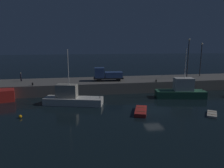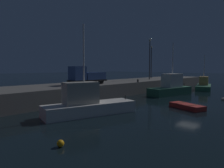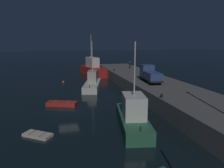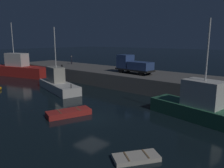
{
  "view_description": "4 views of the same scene",
  "coord_description": "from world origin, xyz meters",
  "px_view_note": "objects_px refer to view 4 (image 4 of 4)",
  "views": [
    {
      "loc": [
        -10.92,
        -27.4,
        9.57
      ],
      "look_at": [
        -4.73,
        8.51,
        2.43
      ],
      "focal_mm": 33.45,
      "sensor_mm": 36.0,
      "label": 1
    },
    {
      "loc": [
        -24.87,
        -10.09,
        4.61
      ],
      "look_at": [
        -5.1,
        8.1,
        2.47
      ],
      "focal_mm": 33.21,
      "sensor_mm": 36.0,
      "label": 2
    },
    {
      "loc": [
        26.62,
        -1.11,
        8.84
      ],
      "look_at": [
        -5.4,
        7.28,
        1.98
      ],
      "focal_mm": 33.93,
      "sensor_mm": 36.0,
      "label": 3
    },
    {
      "loc": [
        13.62,
        -13.3,
        6.97
      ],
      "look_at": [
        -2.39,
        5.8,
        2.01
      ],
      "focal_mm": 35.53,
      "sensor_mm": 36.0,
      "label": 4
    }
  ],
  "objects_px": {
    "fishing_boat_blue": "(58,83)",
    "rowboat_white_mid": "(136,158)",
    "bollard_central": "(188,82)",
    "mooring_buoy_near": "(0,88)",
    "dinghy_orange_near": "(69,113)",
    "bollard_west": "(62,66)",
    "utility_truck": "(133,65)",
    "fishing_boat_white": "(199,105)",
    "dockworker": "(71,59)",
    "fishing_boat_orange": "(21,69)"
  },
  "relations": [
    {
      "from": "fishing_boat_orange",
      "to": "rowboat_white_mid",
      "type": "distance_m",
      "value": 36.63
    },
    {
      "from": "mooring_buoy_near",
      "to": "utility_truck",
      "type": "xyz_separation_m",
      "value": [
        13.42,
        13.54,
        3.17
      ]
    },
    {
      "from": "fishing_boat_white",
      "to": "fishing_boat_orange",
      "type": "distance_m",
      "value": 35.22
    },
    {
      "from": "mooring_buoy_near",
      "to": "utility_truck",
      "type": "height_order",
      "value": "utility_truck"
    },
    {
      "from": "fishing_boat_blue",
      "to": "fishing_boat_white",
      "type": "distance_m",
      "value": 19.23
    },
    {
      "from": "rowboat_white_mid",
      "to": "bollard_central",
      "type": "height_order",
      "value": "bollard_central"
    },
    {
      "from": "fishing_boat_blue",
      "to": "mooring_buoy_near",
      "type": "height_order",
      "value": "fishing_boat_blue"
    },
    {
      "from": "mooring_buoy_near",
      "to": "dockworker",
      "type": "height_order",
      "value": "dockworker"
    },
    {
      "from": "dinghy_orange_near",
      "to": "bollard_central",
      "type": "height_order",
      "value": "bollard_central"
    },
    {
      "from": "dinghy_orange_near",
      "to": "bollard_central",
      "type": "bearing_deg",
      "value": 59.79
    },
    {
      "from": "utility_truck",
      "to": "bollard_west",
      "type": "height_order",
      "value": "utility_truck"
    },
    {
      "from": "dinghy_orange_near",
      "to": "mooring_buoy_near",
      "type": "bearing_deg",
      "value": 177.38
    },
    {
      "from": "bollard_west",
      "to": "rowboat_white_mid",
      "type": "bearing_deg",
      "value": -29.32
    },
    {
      "from": "fishing_boat_blue",
      "to": "fishing_boat_orange",
      "type": "relative_size",
      "value": 0.75
    },
    {
      "from": "dockworker",
      "to": "bollard_central",
      "type": "height_order",
      "value": "dockworker"
    },
    {
      "from": "fishing_boat_white",
      "to": "bollard_central",
      "type": "distance_m",
      "value": 5.62
    },
    {
      "from": "fishing_boat_orange",
      "to": "bollard_west",
      "type": "relative_size",
      "value": 25.4
    },
    {
      "from": "mooring_buoy_near",
      "to": "fishing_boat_blue",
      "type": "bearing_deg",
      "value": 38.33
    },
    {
      "from": "mooring_buoy_near",
      "to": "bollard_central",
      "type": "xyz_separation_m",
      "value": [
        22.78,
        10.8,
        2.12
      ]
    },
    {
      "from": "bollard_central",
      "to": "mooring_buoy_near",
      "type": "bearing_deg",
      "value": -154.63
    },
    {
      "from": "fishing_boat_white",
      "to": "bollard_west",
      "type": "xyz_separation_m",
      "value": [
        -26.16,
        5.16,
        1.09
      ]
    },
    {
      "from": "fishing_boat_orange",
      "to": "dinghy_orange_near",
      "type": "height_order",
      "value": "fishing_boat_orange"
    },
    {
      "from": "fishing_boat_white",
      "to": "dinghy_orange_near",
      "type": "height_order",
      "value": "fishing_boat_white"
    },
    {
      "from": "fishing_boat_blue",
      "to": "dinghy_orange_near",
      "type": "xyz_separation_m",
      "value": [
        9.57,
        -5.87,
        -0.79
      ]
    },
    {
      "from": "utility_truck",
      "to": "bollard_central",
      "type": "height_order",
      "value": "utility_truck"
    },
    {
      "from": "fishing_boat_orange",
      "to": "bollard_west",
      "type": "height_order",
      "value": "fishing_boat_orange"
    },
    {
      "from": "dinghy_orange_near",
      "to": "bollard_central",
      "type": "distance_m",
      "value": 13.51
    },
    {
      "from": "fishing_boat_blue",
      "to": "rowboat_white_mid",
      "type": "relative_size",
      "value": 3.29
    },
    {
      "from": "fishing_boat_white",
      "to": "rowboat_white_mid",
      "type": "bearing_deg",
      "value": -92.35
    },
    {
      "from": "fishing_boat_white",
      "to": "fishing_boat_orange",
      "type": "height_order",
      "value": "fishing_boat_orange"
    },
    {
      "from": "dinghy_orange_near",
      "to": "utility_truck",
      "type": "bearing_deg",
      "value": 100.49
    },
    {
      "from": "fishing_boat_blue",
      "to": "rowboat_white_mid",
      "type": "bearing_deg",
      "value": -23.9
    },
    {
      "from": "dockworker",
      "to": "bollard_west",
      "type": "bearing_deg",
      "value": -57.4
    },
    {
      "from": "bollard_west",
      "to": "bollard_central",
      "type": "relative_size",
      "value": 1.12
    },
    {
      "from": "dinghy_orange_near",
      "to": "dockworker",
      "type": "distance_m",
      "value": 25.98
    },
    {
      "from": "bollard_central",
      "to": "rowboat_white_mid",
      "type": "bearing_deg",
      "value": -79.77
    },
    {
      "from": "utility_truck",
      "to": "dockworker",
      "type": "height_order",
      "value": "utility_truck"
    },
    {
      "from": "fishing_boat_blue",
      "to": "bollard_west",
      "type": "bearing_deg",
      "value": 138.59
    },
    {
      "from": "dinghy_orange_near",
      "to": "bollard_west",
      "type": "bearing_deg",
      "value": 144.01
    },
    {
      "from": "fishing_boat_blue",
      "to": "dinghy_orange_near",
      "type": "height_order",
      "value": "fishing_boat_blue"
    },
    {
      "from": "utility_truck",
      "to": "bollard_central",
      "type": "bearing_deg",
      "value": -16.31
    },
    {
      "from": "fishing_boat_blue",
      "to": "fishing_boat_orange",
      "type": "distance_m",
      "value": 16.26
    },
    {
      "from": "fishing_boat_blue",
      "to": "dockworker",
      "type": "xyz_separation_m",
      "value": [
        -10.04,
        10.95,
        2.04
      ]
    },
    {
      "from": "fishing_boat_blue",
      "to": "bollard_central",
      "type": "height_order",
      "value": "fishing_boat_blue"
    },
    {
      "from": "dinghy_orange_near",
      "to": "fishing_boat_blue",
      "type": "bearing_deg",
      "value": 148.48
    },
    {
      "from": "dockworker",
      "to": "bollard_west",
      "type": "xyz_separation_m",
      "value": [
        3.07,
        -4.81,
        -0.72
      ]
    },
    {
      "from": "fishing_boat_blue",
      "to": "dinghy_orange_near",
      "type": "bearing_deg",
      "value": -31.52
    },
    {
      "from": "fishing_boat_white",
      "to": "fishing_boat_orange",
      "type": "xyz_separation_m",
      "value": [
        -35.16,
        2.1,
        0.2
      ]
    },
    {
      "from": "rowboat_white_mid",
      "to": "bollard_central",
      "type": "xyz_separation_m",
      "value": [
        -2.53,
        14.01,
        2.2
      ]
    },
    {
      "from": "utility_truck",
      "to": "fishing_boat_white",
      "type": "bearing_deg",
      "value": -31.18
    }
  ]
}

